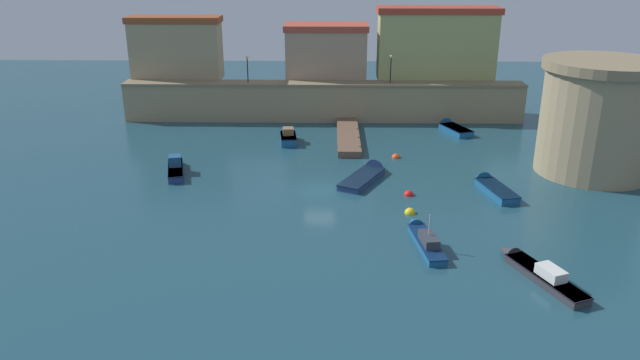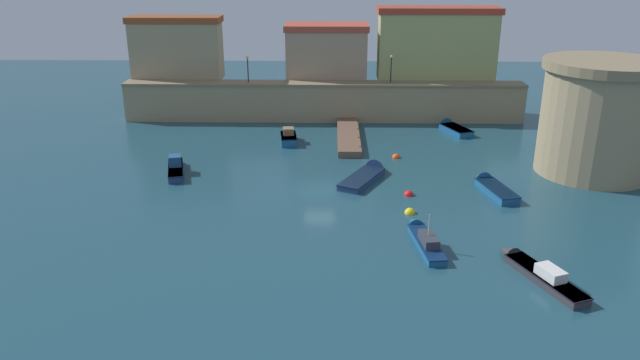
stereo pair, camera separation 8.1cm
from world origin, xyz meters
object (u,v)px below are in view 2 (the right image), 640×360
object	(u,v)px
quay_lamp_0	(248,64)
mooring_buoy_2	(396,158)
moored_boat_0	(535,270)
moored_boat_2	(176,166)
moored_boat_5	(288,136)
fortress_tower	(599,117)
moored_boat_1	(451,128)
mooring_buoy_1	(409,195)
moored_boat_4	(491,186)
moored_boat_3	(368,174)
mooring_buoy_0	(410,213)
moored_boat_6	(423,237)
quay_lamp_1	(391,64)

from	to	relation	value
quay_lamp_0	mooring_buoy_2	world-z (taller)	quay_lamp_0
moored_boat_0	moored_boat_2	xyz separation A→B (m)	(-25.86, 17.94, 0.09)
moored_boat_0	moored_boat_5	xyz separation A→B (m)	(-16.56, 26.85, 0.16)
fortress_tower	quay_lamp_0	xyz separation A→B (m)	(-31.90, 16.87, 1.40)
moored_boat_1	quay_lamp_0	bearing A→B (deg)	57.69
moored_boat_2	moored_boat_5	size ratio (longest dim) A/B	1.52
mooring_buoy_1	mooring_buoy_2	size ratio (longest dim) A/B	1.01
quay_lamp_0	moored_boat_4	bearing A→B (deg)	-43.70
moored_boat_4	quay_lamp_0	bearing A→B (deg)	33.17
moored_boat_4	mooring_buoy_1	size ratio (longest dim) A/B	7.92
moored_boat_3	moored_boat_5	world-z (taller)	moored_boat_5
moored_boat_5	moored_boat_3	bearing A→B (deg)	-149.76
moored_boat_0	moored_boat_1	xyz separation A→B (m)	(0.62, 31.06, -0.02)
mooring_buoy_0	mooring_buoy_1	size ratio (longest dim) A/B	1.03
mooring_buoy_2	moored_boat_4	bearing A→B (deg)	-49.39
moored_boat_6	mooring_buoy_0	distance (m)	4.70
quay_lamp_0	mooring_buoy_1	size ratio (longest dim) A/B	3.74
moored_boat_5	mooring_buoy_2	distance (m)	11.54
moored_boat_3	mooring_buoy_2	world-z (taller)	moored_boat_3
quay_lamp_1	mooring_buoy_0	xyz separation A→B (m)	(-0.69, -26.07, -6.40)
moored_boat_0	mooring_buoy_2	xyz separation A→B (m)	(-6.15, 21.88, -0.36)
moored_boat_0	mooring_buoy_1	world-z (taller)	moored_boat_0
fortress_tower	moored_boat_6	size ratio (longest dim) A/B	1.49
quay_lamp_0	moored_boat_4	xyz separation A→B (m)	(22.23, -21.24, -6.00)
quay_lamp_1	moored_boat_5	xyz separation A→B (m)	(-10.88, -8.29, -5.88)
quay_lamp_1	moored_boat_0	xyz separation A→B (m)	(5.68, -35.13, -6.04)
moored_boat_2	moored_boat_5	xyz separation A→B (m)	(9.30, 8.91, 0.07)
moored_boat_2	moored_boat_6	size ratio (longest dim) A/B	0.95
mooring_buoy_0	mooring_buoy_2	world-z (taller)	mooring_buoy_0
moored_boat_1	moored_boat_3	distance (m)	17.32
moored_boat_1	moored_boat_3	size ratio (longest dim) A/B	0.77
fortress_tower	moored_boat_3	size ratio (longest dim) A/B	1.44
fortress_tower	mooring_buoy_2	bearing A→B (deg)	167.67
quay_lamp_1	mooring_buoy_0	size ratio (longest dim) A/B	3.79
moored_boat_6	moored_boat_2	bearing A→B (deg)	48.15
moored_boat_3	quay_lamp_1	bearing A→B (deg)	16.62
moored_boat_1	moored_boat_5	bearing A→B (deg)	81.89
quay_lamp_1	mooring_buoy_1	bearing A→B (deg)	-90.91
moored_boat_6	mooring_buoy_0	world-z (taller)	moored_boat_6
moored_boat_4	mooring_buoy_0	distance (m)	8.56
fortress_tower	mooring_buoy_2	distance (m)	17.62
fortress_tower	moored_boat_3	world-z (taller)	fortress_tower
moored_boat_2	mooring_buoy_0	world-z (taller)	moored_boat_2
moored_boat_0	mooring_buoy_1	xyz separation A→B (m)	(-6.04, 12.60, -0.36)
quay_lamp_1	mooring_buoy_0	bearing A→B (deg)	-91.51
moored_boat_2	mooring_buoy_2	bearing A→B (deg)	-92.30
mooring_buoy_1	fortress_tower	bearing A→B (deg)	19.04
moored_boat_5	mooring_buoy_0	size ratio (longest dim) A/B	5.34
moored_boat_2	moored_boat_4	bearing A→B (deg)	-112.29
fortress_tower	mooring_buoy_0	xyz separation A→B (m)	(-16.74, -9.20, -4.93)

